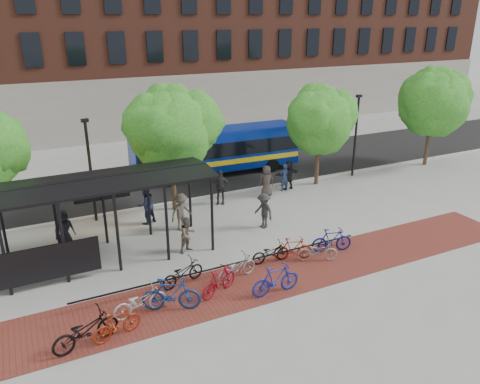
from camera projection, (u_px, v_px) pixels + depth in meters
name	position (u px, v px, depth m)	size (l,w,h in m)	color
ground	(254.00, 222.00, 23.21)	(160.00, 160.00, 0.00)	#9E9E99
asphalt_street	(196.00, 175.00, 29.93)	(160.00, 8.00, 0.01)	black
curb	(221.00, 195.00, 26.55)	(160.00, 0.25, 0.12)	#B7B7B2
brick_strip	(268.00, 278.00, 18.18)	(24.00, 3.00, 0.01)	maroon
bike_rack_rail	(228.00, 275.00, 18.40)	(12.00, 0.05, 0.95)	black
building_brick	(222.00, 11.00, 45.65)	(55.00, 14.00, 20.00)	brown
bus_shelter	(78.00, 194.00, 18.40)	(10.60, 3.07, 3.60)	black
tree_b	(172.00, 126.00, 23.25)	(5.15, 4.20, 6.47)	#382619
tree_c	(321.00, 117.00, 27.10)	(4.66, 3.80, 5.92)	#382619
tree_d	(434.00, 99.00, 30.67)	(5.39, 4.40, 6.55)	#382619
lamp_post_left	(90.00, 168.00, 22.38)	(0.35, 0.20, 5.12)	black
lamp_post_right	(356.00, 133.00, 28.97)	(0.35, 0.20, 5.12)	black
bus	(216.00, 148.00, 29.74)	(10.85, 2.89, 2.91)	navy
bike_0	(85.00, 330.00, 14.29)	(0.74, 2.12, 1.11)	black
bike_1	(117.00, 324.00, 14.68)	(0.46, 1.64, 0.99)	maroon
bike_2	(140.00, 301.00, 15.83)	(0.67, 1.92, 1.01)	#B5B5B7
bike_3	(171.00, 294.00, 16.04)	(0.57, 2.04, 1.22)	navy
bike_4	(182.00, 273.00, 17.63)	(0.64, 1.84, 0.97)	black
bike_5	(219.00, 281.00, 17.01)	(0.49, 1.75, 1.05)	maroon
bike_6	(237.00, 268.00, 18.01)	(0.63, 1.82, 0.95)	gray
bike_7	(276.00, 280.00, 17.00)	(0.54, 1.93, 1.16)	navy
bike_8	(271.00, 253.00, 19.25)	(0.58, 1.66, 0.87)	black
bike_9	(293.00, 249.00, 19.45)	(0.46, 1.65, 0.99)	maroon
bike_10	(318.00, 251.00, 19.37)	(0.58, 1.67, 0.88)	gray
bike_11	(332.00, 240.00, 20.10)	(0.50, 1.78, 1.07)	navy
pedestrian_0	(64.00, 230.00, 20.24)	(0.88, 0.57, 1.79)	black
pedestrian_2	(146.00, 205.00, 22.70)	(0.96, 0.75, 1.97)	#1B233F
pedestrian_3	(181.00, 212.00, 22.01)	(1.18, 0.68, 1.83)	#4D4239
pedestrian_4	(220.00, 187.00, 25.13)	(1.12, 0.46, 1.90)	#2B2B2B
pedestrian_5	(288.00, 175.00, 27.30)	(1.61, 0.51, 1.73)	black
pedestrian_6	(266.00, 181.00, 26.18)	(0.88, 0.57, 1.80)	#3A322E
pedestrian_7	(284.00, 177.00, 27.05)	(0.60, 0.39, 1.64)	navy
pedestrian_8	(188.00, 235.00, 20.02)	(0.77, 0.60, 1.58)	brown
pedestrian_9	(264.00, 211.00, 22.28)	(1.12, 0.65, 1.74)	#292929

